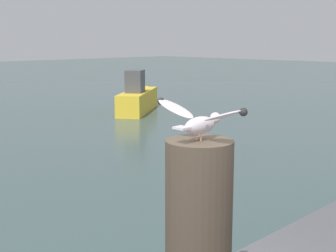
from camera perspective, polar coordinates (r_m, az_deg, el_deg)
name	(u,v)px	position (r m, az deg, el deg)	size (l,w,h in m)	color
mooring_post	(199,232)	(2.87, 3.63, -12.35)	(0.39, 0.39, 1.08)	#382D23
seagull	(200,120)	(2.69, 3.84, 0.77)	(0.39, 0.65, 0.22)	tan
boat_yellow	(139,98)	(20.52, -3.43, 3.34)	(4.22, 3.41, 1.77)	yellow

